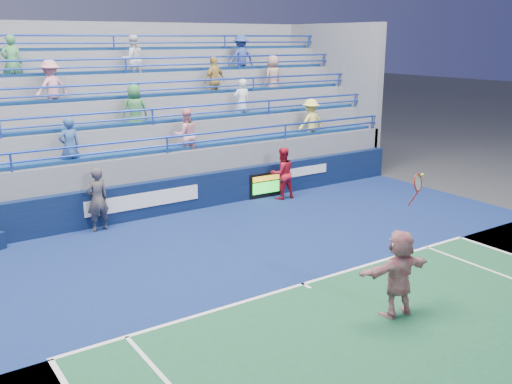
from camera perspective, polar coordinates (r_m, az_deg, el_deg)
ground at (r=12.77m, az=4.73°, el=-9.25°), size 120.00×120.00×0.00m
sponsor_wall at (r=17.81m, az=-8.37°, el=-0.36°), size 18.00×0.32×1.10m
bleacher_stand at (r=20.98m, az=-13.01°, el=4.55°), size 18.00×5.60×6.13m
serve_speed_board at (r=19.37m, az=0.92°, el=0.70°), size 1.25×0.19×0.86m
tennis_player at (r=11.43m, az=14.10°, el=-7.87°), size 1.68×0.71×2.82m
line_judge at (r=16.47m, az=-15.60°, el=-0.73°), size 0.73×0.54×1.83m
ball_girl at (r=19.13m, az=2.64°, el=1.87°), size 0.92×0.76×1.76m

